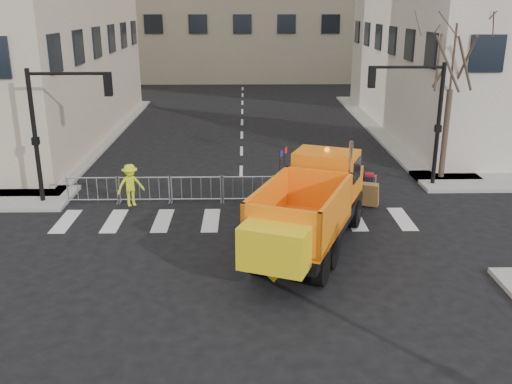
{
  "coord_description": "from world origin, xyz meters",
  "views": [
    {
      "loc": [
        0.19,
        -14.43,
        7.72
      ],
      "look_at": [
        0.53,
        2.5,
        2.1
      ],
      "focal_mm": 40.0,
      "sensor_mm": 36.0,
      "label": 1
    }
  ],
  "objects_px": {
    "cop_a": "(359,185)",
    "cop_b": "(350,193)",
    "worker": "(131,185)",
    "cop_c": "(322,185)",
    "plow_truck": "(310,206)",
    "newspaper_box": "(367,187)"
  },
  "relations": [
    {
      "from": "cop_a",
      "to": "worker",
      "type": "relative_size",
      "value": 1.05
    },
    {
      "from": "cop_b",
      "to": "newspaper_box",
      "type": "xyz_separation_m",
      "value": [
        1.03,
        1.63,
        -0.29
      ]
    },
    {
      "from": "cop_c",
      "to": "worker",
      "type": "distance_m",
      "value": 7.53
    },
    {
      "from": "plow_truck",
      "to": "cop_a",
      "type": "bearing_deg",
      "value": -7.43
    },
    {
      "from": "plow_truck",
      "to": "cop_b",
      "type": "xyz_separation_m",
      "value": [
        1.82,
        3.0,
        -0.56
      ]
    },
    {
      "from": "cop_a",
      "to": "cop_b",
      "type": "relative_size",
      "value": 0.89
    },
    {
      "from": "cop_a",
      "to": "cop_c",
      "type": "xyz_separation_m",
      "value": [
        -1.45,
        0.0,
        0.0
      ]
    },
    {
      "from": "plow_truck",
      "to": "cop_b",
      "type": "relative_size",
      "value": 4.67
    },
    {
      "from": "newspaper_box",
      "to": "cop_a",
      "type": "bearing_deg",
      "value": -136.41
    },
    {
      "from": "cop_b",
      "to": "newspaper_box",
      "type": "bearing_deg",
      "value": -99.27
    },
    {
      "from": "plow_truck",
      "to": "cop_a",
      "type": "relative_size",
      "value": 5.23
    },
    {
      "from": "newspaper_box",
      "to": "worker",
      "type": "bearing_deg",
      "value": -170.4
    },
    {
      "from": "cop_a",
      "to": "plow_truck",
      "type": "bearing_deg",
      "value": 56.16
    },
    {
      "from": "newspaper_box",
      "to": "plow_truck",
      "type": "bearing_deg",
      "value": -115.16
    },
    {
      "from": "cop_c",
      "to": "plow_truck",
      "type": "bearing_deg",
      "value": 15.1
    },
    {
      "from": "plow_truck",
      "to": "cop_c",
      "type": "xyz_separation_m",
      "value": [
        0.98,
        4.31,
        -0.67
      ]
    },
    {
      "from": "newspaper_box",
      "to": "cop_c",
      "type": "bearing_deg",
      "value": -163.88
    },
    {
      "from": "plow_truck",
      "to": "newspaper_box",
      "type": "height_order",
      "value": "plow_truck"
    },
    {
      "from": "plow_truck",
      "to": "cop_a",
      "type": "xyz_separation_m",
      "value": [
        2.43,
        4.31,
        -0.67
      ]
    },
    {
      "from": "cop_a",
      "to": "newspaper_box",
      "type": "bearing_deg",
      "value": -147.32
    },
    {
      "from": "plow_truck",
      "to": "cop_c",
      "type": "relative_size",
      "value": 5.22
    },
    {
      "from": "cop_b",
      "to": "cop_c",
      "type": "xyz_separation_m",
      "value": [
        -0.84,
        1.31,
        -0.1
      ]
    }
  ]
}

